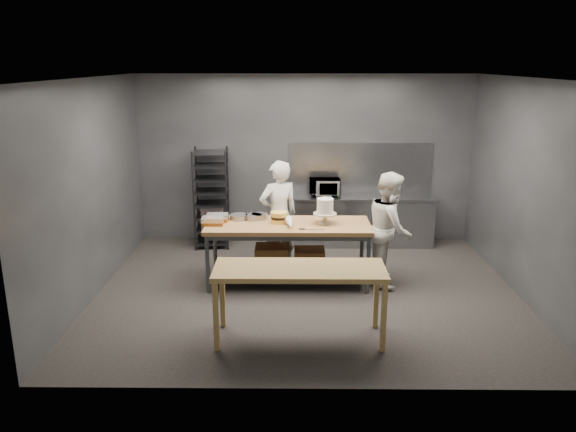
{
  "coord_description": "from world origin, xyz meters",
  "views": [
    {
      "loc": [
        -0.2,
        -7.52,
        3.22
      ],
      "look_at": [
        -0.28,
        0.28,
        1.05
      ],
      "focal_mm": 35.0,
      "sensor_mm": 36.0,
      "label": 1
    }
  ],
  "objects_px": {
    "chef_right": "(390,228)",
    "near_counter": "(300,275)",
    "speed_rack": "(211,199)",
    "chef_behind": "(279,215)",
    "work_table": "(288,246)",
    "layer_cake": "(279,217)",
    "frosted_cake_stand": "(325,208)",
    "microwave": "(325,187)"
  },
  "relations": [
    {
      "from": "chef_right",
      "to": "microwave",
      "type": "distance_m",
      "value": 2.01
    },
    {
      "from": "layer_cake",
      "to": "near_counter",
      "type": "bearing_deg",
      "value": -80.96
    },
    {
      "from": "near_counter",
      "to": "work_table",
      "type": "bearing_deg",
      "value": 94.99
    },
    {
      "from": "work_table",
      "to": "layer_cake",
      "type": "bearing_deg",
      "value": 162.47
    },
    {
      "from": "chef_right",
      "to": "near_counter",
      "type": "bearing_deg",
      "value": 149.62
    },
    {
      "from": "near_counter",
      "to": "layer_cake",
      "type": "xyz_separation_m",
      "value": [
        -0.29,
        1.81,
        0.19
      ]
    },
    {
      "from": "near_counter",
      "to": "layer_cake",
      "type": "relative_size",
      "value": 8.34
    },
    {
      "from": "work_table",
      "to": "chef_behind",
      "type": "bearing_deg",
      "value": 103.91
    },
    {
      "from": "work_table",
      "to": "layer_cake",
      "type": "distance_m",
      "value": 0.45
    },
    {
      "from": "near_counter",
      "to": "chef_behind",
      "type": "bearing_deg",
      "value": 97.34
    },
    {
      "from": "near_counter",
      "to": "speed_rack",
      "type": "relative_size",
      "value": 1.14
    },
    {
      "from": "near_counter",
      "to": "chef_behind",
      "type": "xyz_separation_m",
      "value": [
        -0.31,
        2.38,
        0.06
      ]
    },
    {
      "from": "microwave",
      "to": "frosted_cake_stand",
      "type": "bearing_deg",
      "value": -92.87
    },
    {
      "from": "speed_rack",
      "to": "chef_behind",
      "type": "distance_m",
      "value": 1.67
    },
    {
      "from": "speed_rack",
      "to": "chef_right",
      "type": "distance_m",
      "value": 3.35
    },
    {
      "from": "frosted_cake_stand",
      "to": "layer_cake",
      "type": "xyz_separation_m",
      "value": [
        -0.67,
        0.04,
        -0.15
      ]
    },
    {
      "from": "frosted_cake_stand",
      "to": "layer_cake",
      "type": "height_order",
      "value": "frosted_cake_stand"
    },
    {
      "from": "microwave",
      "to": "chef_right",
      "type": "bearing_deg",
      "value": -64.24
    },
    {
      "from": "chef_right",
      "to": "microwave",
      "type": "bearing_deg",
      "value": 32.18
    },
    {
      "from": "near_counter",
      "to": "chef_right",
      "type": "distance_m",
      "value": 2.24
    },
    {
      "from": "frosted_cake_stand",
      "to": "speed_rack",
      "type": "bearing_deg",
      "value": 137.47
    },
    {
      "from": "work_table",
      "to": "near_counter",
      "type": "xyz_separation_m",
      "value": [
        0.15,
        -1.76,
        0.24
      ]
    },
    {
      "from": "speed_rack",
      "to": "layer_cake",
      "type": "height_order",
      "value": "speed_rack"
    },
    {
      "from": "near_counter",
      "to": "layer_cake",
      "type": "bearing_deg",
      "value": 99.04
    },
    {
      "from": "chef_behind",
      "to": "layer_cake",
      "type": "height_order",
      "value": "chef_behind"
    },
    {
      "from": "near_counter",
      "to": "microwave",
      "type": "distance_m",
      "value": 3.64
    },
    {
      "from": "frosted_cake_stand",
      "to": "layer_cake",
      "type": "distance_m",
      "value": 0.69
    },
    {
      "from": "chef_right",
      "to": "chef_behind",
      "type": "bearing_deg",
      "value": 76.95
    },
    {
      "from": "chef_behind",
      "to": "frosted_cake_stand",
      "type": "relative_size",
      "value": 4.65
    },
    {
      "from": "work_table",
      "to": "frosted_cake_stand",
      "type": "bearing_deg",
      "value": 0.03
    },
    {
      "from": "chef_behind",
      "to": "chef_right",
      "type": "xyz_separation_m",
      "value": [
        1.65,
        -0.58,
        -0.03
      ]
    },
    {
      "from": "near_counter",
      "to": "microwave",
      "type": "height_order",
      "value": "microwave"
    },
    {
      "from": "work_table",
      "to": "chef_behind",
      "type": "distance_m",
      "value": 0.7
    },
    {
      "from": "near_counter",
      "to": "speed_rack",
      "type": "xyz_separation_m",
      "value": [
        -1.53,
        3.52,
        0.04
      ]
    },
    {
      "from": "speed_rack",
      "to": "chef_right",
      "type": "xyz_separation_m",
      "value": [
        2.87,
        -1.72,
        -0.02
      ]
    },
    {
      "from": "chef_behind",
      "to": "microwave",
      "type": "xyz_separation_m",
      "value": [
        0.78,
        1.22,
        0.18
      ]
    },
    {
      "from": "work_table",
      "to": "chef_right",
      "type": "bearing_deg",
      "value": 1.3
    },
    {
      "from": "chef_behind",
      "to": "microwave",
      "type": "height_order",
      "value": "chef_behind"
    },
    {
      "from": "near_counter",
      "to": "microwave",
      "type": "xyz_separation_m",
      "value": [
        0.48,
        3.6,
        0.24
      ]
    },
    {
      "from": "work_table",
      "to": "near_counter",
      "type": "height_order",
      "value": "work_table"
    },
    {
      "from": "work_table",
      "to": "chef_right",
      "type": "xyz_separation_m",
      "value": [
        1.5,
        0.03,
        0.27
      ]
    },
    {
      "from": "speed_rack",
      "to": "chef_behind",
      "type": "xyz_separation_m",
      "value": [
        1.22,
        -1.14,
        0.02
      ]
    }
  ]
}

